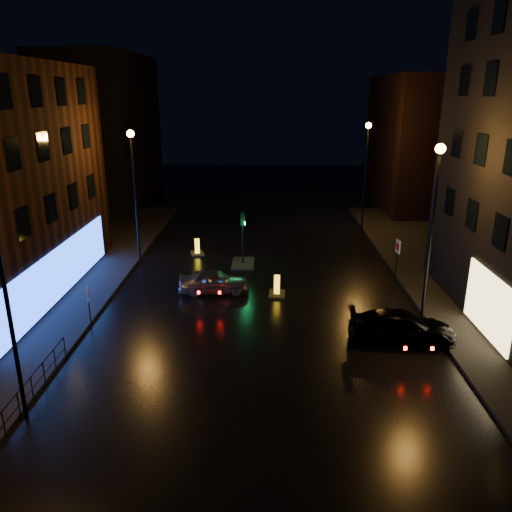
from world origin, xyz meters
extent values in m
plane|color=black|center=(0.00, 0.00, 0.00)|extent=(120.00, 120.00, 0.00)
cube|color=black|center=(-16.00, 35.00, 7.00)|extent=(8.00, 16.00, 14.00)
cube|color=black|center=(15.00, 32.00, 6.00)|extent=(8.00, 14.00, 12.00)
cylinder|color=black|center=(-7.80, -2.00, 4.00)|extent=(0.14, 0.14, 8.00)
cylinder|color=black|center=(-7.80, 14.00, 4.00)|extent=(0.14, 0.14, 8.00)
cylinder|color=black|center=(-7.80, 14.00, 8.00)|extent=(0.20, 0.20, 0.25)
sphere|color=orange|center=(-7.80, 14.00, 8.15)|extent=(0.44, 0.44, 0.44)
cylinder|color=black|center=(7.80, 6.00, 4.00)|extent=(0.14, 0.14, 8.00)
cylinder|color=black|center=(7.80, 6.00, 8.00)|extent=(0.20, 0.20, 0.25)
sphere|color=orange|center=(7.80, 6.00, 8.15)|extent=(0.44, 0.44, 0.44)
cylinder|color=black|center=(7.80, 22.00, 4.00)|extent=(0.14, 0.14, 8.00)
cylinder|color=black|center=(7.80, 22.00, 8.00)|extent=(0.20, 0.20, 0.25)
sphere|color=orange|center=(7.80, 22.00, 8.15)|extent=(0.44, 0.44, 0.44)
cube|color=black|center=(-1.20, 14.00, 0.06)|extent=(1.40, 2.40, 0.12)
cylinder|color=black|center=(-1.20, 14.00, 1.40)|extent=(0.12, 0.12, 2.80)
cube|color=black|center=(-1.20, 14.00, 3.00)|extent=(0.28, 0.22, 0.90)
cylinder|color=#0CFF59|center=(-1.06, 14.00, 2.72)|extent=(0.05, 0.18, 0.18)
cylinder|color=black|center=(-8.00, -1.00, 0.97)|extent=(0.05, 6.00, 0.05)
cylinder|color=black|center=(-8.00, -1.00, 0.50)|extent=(0.04, 6.00, 0.04)
cylinder|color=black|center=(-8.00, -1.00, 0.50)|extent=(0.04, 0.04, 1.00)
cylinder|color=black|center=(-8.00, 2.00, 0.50)|extent=(0.04, 0.04, 1.00)
imported|color=#B0B4B8|center=(-2.58, 9.29, 0.65)|extent=(3.89, 1.80, 1.29)
imported|color=black|center=(6.26, 3.85, 0.67)|extent=(4.76, 2.21, 1.35)
cube|color=black|center=(0.87, 8.94, 0.05)|extent=(0.95, 1.36, 0.11)
cube|color=gold|center=(0.87, 8.94, 0.60)|extent=(0.32, 0.22, 1.09)
cube|color=black|center=(0.87, 8.94, 0.60)|extent=(0.33, 0.04, 0.65)
cube|color=black|center=(-4.38, 16.00, 0.05)|extent=(1.15, 1.44, 0.10)
cube|color=yellow|center=(-4.38, 16.00, 0.58)|extent=(0.33, 0.26, 1.05)
cube|color=black|center=(-4.38, 16.00, 0.58)|extent=(0.31, 0.11, 0.63)
cylinder|color=black|center=(-7.90, 4.85, 0.98)|extent=(0.05, 0.05, 1.97)
cube|color=silver|center=(-7.90, 4.85, 1.70)|extent=(0.19, 0.48, 0.67)
cylinder|color=#B20C0C|center=(-7.87, 4.86, 1.70)|extent=(0.13, 0.38, 0.39)
cylinder|color=black|center=(7.90, 11.54, 1.16)|extent=(0.06, 0.06, 2.32)
cube|color=silver|center=(7.90, 11.54, 2.01)|extent=(0.13, 0.58, 0.79)
cylinder|color=#B20C0C|center=(7.87, 11.54, 2.01)|extent=(0.08, 0.46, 0.46)
camera|label=1|loc=(0.23, -16.12, 10.48)|focal=35.00mm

